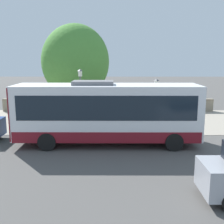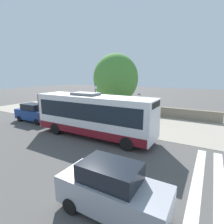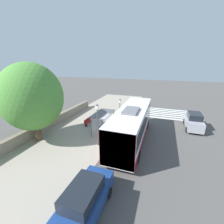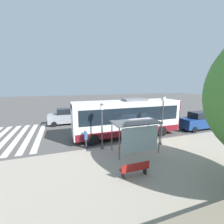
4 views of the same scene
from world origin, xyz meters
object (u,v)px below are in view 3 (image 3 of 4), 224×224
street_lamp_far (98,121)px  bus (132,124)px  bench (88,121)px  shade_tree (32,97)px  bus_shelter (102,116)px  pedestrian (126,117)px  street_lamp_near (120,110)px  parked_car_behind_bus (84,202)px  parked_car_far_lane (194,121)px

street_lamp_far → bus: bearing=31.9°
bench → shade_tree: (-3.07, -5.42, 4.21)m
bus → bus_shelter: bearing=165.6°
bus_shelter → street_lamp_far: 2.96m
shade_tree → street_lamp_far: bearing=10.1°
bus → bus_shelter: size_ratio=3.02×
bus_shelter → pedestrian: 4.17m
bus → shade_tree: (-9.42, -3.00, 2.76)m
bench → street_lamp_far: size_ratio=0.39×
bus_shelter → pedestrian: size_ratio=2.22×
street_lamp_near → parked_car_behind_bus: size_ratio=0.81×
shade_tree → parked_car_far_lane: shade_tree is taller
bench → street_lamp_near: street_lamp_near is taller
street_lamp_near → parked_car_far_lane: size_ratio=0.87×
street_lamp_near → street_lamp_far: street_lamp_far is taller
pedestrian → parked_car_behind_bus: bearing=-85.8°
bus_shelter → parked_car_far_lane: 11.44m
bus_shelter → street_lamp_near: bearing=55.4°
bus → pedestrian: 4.79m
bus → street_lamp_near: bearing=124.9°
bus_shelter → shade_tree: 7.42m
bus → pedestrian: size_ratio=6.70×
bus → street_lamp_near: (-2.21, 3.17, 0.28)m
street_lamp_far → bus_shelter: bearing=105.2°
street_lamp_near → shade_tree: shade_tree is taller
shade_tree → bench: bearing=60.5°
bench → shade_tree: 7.52m
street_lamp_near → parked_car_far_lane: (8.86, 2.46, -1.23)m
parked_car_behind_bus → bus_shelter: bearing=107.5°
bus → street_lamp_far: (-2.98, -1.85, 0.62)m
bus → shade_tree: 10.26m
bus → street_lamp_far: street_lamp_far is taller
bus_shelter → street_lamp_far: bearing=-74.8°
parked_car_behind_bus → parked_car_far_lane: (7.30, 14.44, 0.01)m
bus_shelter → shade_tree: size_ratio=0.44×
pedestrian → street_lamp_far: 6.58m
bus_shelter → street_lamp_near: size_ratio=0.94×
bus → shade_tree: bearing=-162.3°
bus_shelter → shade_tree: bearing=-145.1°
bench → street_lamp_near: size_ratio=0.46×
street_lamp_near → parked_car_far_lane: street_lamp_near is taller
bus_shelter → street_lamp_far: street_lamp_far is taller
street_lamp_far → shade_tree: shade_tree is taller
street_lamp_near → bench: bearing=-169.7°
street_lamp_far → parked_car_behind_bus: bearing=-71.5°
bus → parked_car_behind_bus: bearing=-94.2°
street_lamp_far → parked_car_behind_bus: street_lamp_far is taller
pedestrian → bench: (-4.72, -1.96, -0.44)m
bus → parked_car_far_lane: size_ratio=2.48×
bench → street_lamp_far: street_lamp_far is taller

